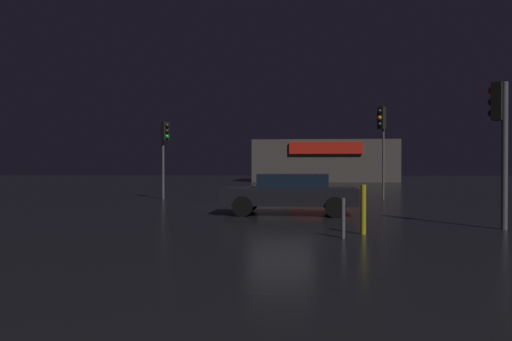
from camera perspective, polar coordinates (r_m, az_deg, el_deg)
name	(u,v)px	position (r m, az deg, el deg)	size (l,w,h in m)	color
ground_plane	(280,208)	(18.33, 2.94, -4.51)	(120.00, 120.00, 0.00)	black
store_building	(323,161)	(51.31, 8.01, 1.12)	(14.43, 9.83, 4.20)	#4C4742
traffic_signal_main	(165,141)	(23.50, -10.90, 3.47)	(0.43, 0.41, 3.74)	#595B60
traffic_signal_opposite	(382,129)	(23.44, 14.87, 4.88)	(0.42, 0.42, 4.42)	#595B60
traffic_signal_cross_left	(500,127)	(13.72, 27.29, 4.70)	(0.42, 0.42, 3.77)	#595B60
car_near	(290,193)	(15.95, 4.15, -2.66)	(4.48, 2.06, 1.36)	black
bollard_kerb_a	(343,218)	(10.89, 10.41, -5.65)	(0.09, 0.09, 0.90)	#595B60
bollard_kerb_b	(363,210)	(11.56, 12.76, -4.60)	(0.13, 0.13, 1.18)	gold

